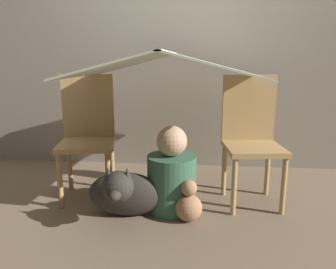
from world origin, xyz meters
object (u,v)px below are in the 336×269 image
chair_left (87,132)px  person_front (172,176)px  dog (124,192)px  chair_right (251,135)px

chair_left → person_front: size_ratio=1.53×
person_front → dog: size_ratio=1.19×
chair_right → dog: bearing=-163.3°
chair_left → person_front: chair_left is taller
chair_right → person_front: (-0.56, -0.22, -0.25)m
chair_left → dog: (0.36, -0.38, -0.32)m
chair_right → person_front: size_ratio=1.53×
chair_left → dog: size_ratio=1.83×
chair_left → dog: chair_left is taller
chair_right → person_front: chair_right is taller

